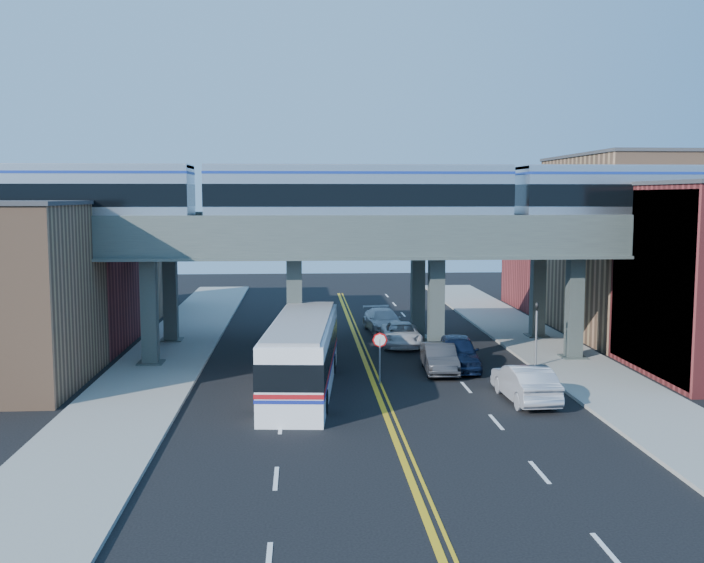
{
  "coord_description": "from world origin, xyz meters",
  "views": [
    {
      "loc": [
        -3.6,
        -35.49,
        9.42
      ],
      "look_at": [
        -0.9,
        6.05,
        4.87
      ],
      "focal_mm": 40.0,
      "sensor_mm": 36.0,
      "label": 1
    }
  ],
  "objects_px": {
    "transit_train": "(358,196)",
    "stop_sign": "(380,350)",
    "car_lane_b": "(440,358)",
    "traffic_signal": "(536,327)",
    "transit_bus": "(302,356)",
    "car_parked_curb": "(525,383)",
    "car_lane_a": "(457,352)",
    "car_lane_d": "(383,321)",
    "car_lane_c": "(401,334)"
  },
  "relations": [
    {
      "from": "transit_train",
      "to": "car_lane_b",
      "type": "bearing_deg",
      "value": -31.29
    },
    {
      "from": "traffic_signal",
      "to": "car_lane_c",
      "type": "xyz_separation_m",
      "value": [
        -6.51,
        7.12,
        -1.58
      ]
    },
    {
      "from": "car_lane_b",
      "to": "car_parked_curb",
      "type": "bearing_deg",
      "value": -61.95
    },
    {
      "from": "car_lane_d",
      "to": "car_parked_curb",
      "type": "height_order",
      "value": "car_parked_curb"
    },
    {
      "from": "car_parked_curb",
      "to": "stop_sign",
      "type": "bearing_deg",
      "value": -32.3
    },
    {
      "from": "transit_bus",
      "to": "stop_sign",
      "type": "bearing_deg",
      "value": -70.16
    },
    {
      "from": "car_lane_a",
      "to": "car_lane_b",
      "type": "height_order",
      "value": "car_lane_a"
    },
    {
      "from": "stop_sign",
      "to": "traffic_signal",
      "type": "xyz_separation_m",
      "value": [
        8.9,
        3.0,
        0.54
      ]
    },
    {
      "from": "transit_bus",
      "to": "car_lane_d",
      "type": "relative_size",
      "value": 2.42
    },
    {
      "from": "transit_train",
      "to": "car_lane_b",
      "type": "height_order",
      "value": "transit_train"
    },
    {
      "from": "traffic_signal",
      "to": "transit_train",
      "type": "bearing_deg",
      "value": 168.26
    },
    {
      "from": "transit_train",
      "to": "car_lane_a",
      "type": "relative_size",
      "value": 9.59
    },
    {
      "from": "stop_sign",
      "to": "car_lane_d",
      "type": "bearing_deg",
      "value": 83.28
    },
    {
      "from": "transit_bus",
      "to": "car_lane_b",
      "type": "xyz_separation_m",
      "value": [
        7.37,
        3.49,
        -0.95
      ]
    },
    {
      "from": "car_lane_a",
      "to": "car_parked_curb",
      "type": "xyz_separation_m",
      "value": [
        1.78,
        -6.92,
        -0.06
      ]
    },
    {
      "from": "car_lane_a",
      "to": "car_lane_d",
      "type": "xyz_separation_m",
      "value": [
        -2.82,
        11.83,
        -0.13
      ]
    },
    {
      "from": "car_lane_b",
      "to": "car_lane_a",
      "type": "bearing_deg",
      "value": 37.82
    },
    {
      "from": "stop_sign",
      "to": "car_lane_a",
      "type": "xyz_separation_m",
      "value": [
        4.59,
        3.24,
        -0.84
      ]
    },
    {
      "from": "car_lane_d",
      "to": "car_parked_curb",
      "type": "relative_size",
      "value": 1.04
    },
    {
      "from": "traffic_signal",
      "to": "car_lane_a",
      "type": "height_order",
      "value": "traffic_signal"
    },
    {
      "from": "transit_train",
      "to": "car_lane_d",
      "type": "relative_size",
      "value": 9.5
    },
    {
      "from": "car_lane_a",
      "to": "car_lane_c",
      "type": "height_order",
      "value": "car_lane_a"
    },
    {
      "from": "car_parked_curb",
      "to": "transit_train",
      "type": "bearing_deg",
      "value": -53.03
    },
    {
      "from": "traffic_signal",
      "to": "car_lane_d",
      "type": "xyz_separation_m",
      "value": [
        -7.12,
        12.07,
        -1.51
      ]
    },
    {
      "from": "car_lane_c",
      "to": "car_lane_b",
      "type": "bearing_deg",
      "value": -79.43
    },
    {
      "from": "transit_train",
      "to": "stop_sign",
      "type": "height_order",
      "value": "transit_train"
    },
    {
      "from": "transit_train",
      "to": "car_lane_d",
      "type": "xyz_separation_m",
      "value": [
        2.5,
        10.07,
        -8.66
      ]
    },
    {
      "from": "transit_bus",
      "to": "car_lane_a",
      "type": "bearing_deg",
      "value": -58.34
    },
    {
      "from": "car_lane_a",
      "to": "stop_sign",
      "type": "bearing_deg",
      "value": -140.51
    },
    {
      "from": "car_lane_a",
      "to": "car_lane_d",
      "type": "bearing_deg",
      "value": 107.73
    },
    {
      "from": "transit_train",
      "to": "transit_bus",
      "type": "relative_size",
      "value": 3.92
    },
    {
      "from": "car_lane_b",
      "to": "car_lane_c",
      "type": "height_order",
      "value": "car_lane_b"
    },
    {
      "from": "stop_sign",
      "to": "transit_bus",
      "type": "height_order",
      "value": "transit_bus"
    },
    {
      "from": "traffic_signal",
      "to": "car_lane_b",
      "type": "height_order",
      "value": "traffic_signal"
    },
    {
      "from": "traffic_signal",
      "to": "car_parked_curb",
      "type": "xyz_separation_m",
      "value": [
        -2.53,
        -6.68,
        -1.44
      ]
    },
    {
      "from": "car_lane_b",
      "to": "car_lane_d",
      "type": "bearing_deg",
      "value": 100.43
    },
    {
      "from": "car_lane_a",
      "to": "car_parked_curb",
      "type": "height_order",
      "value": "car_lane_a"
    },
    {
      "from": "traffic_signal",
      "to": "transit_bus",
      "type": "height_order",
      "value": "traffic_signal"
    },
    {
      "from": "car_lane_a",
      "to": "car_lane_c",
      "type": "bearing_deg",
      "value": 112.13
    },
    {
      "from": "traffic_signal",
      "to": "car_lane_b",
      "type": "bearing_deg",
      "value": -174.21
    },
    {
      "from": "traffic_signal",
      "to": "car_parked_curb",
      "type": "bearing_deg",
      "value": -110.74
    },
    {
      "from": "transit_train",
      "to": "transit_bus",
      "type": "bearing_deg",
      "value": -117.7
    },
    {
      "from": "car_parked_curb",
      "to": "car_lane_d",
      "type": "bearing_deg",
      "value": -78.51
    },
    {
      "from": "transit_bus",
      "to": "car_lane_b",
      "type": "height_order",
      "value": "transit_bus"
    },
    {
      "from": "car_lane_a",
      "to": "car_lane_b",
      "type": "bearing_deg",
      "value": -140.62
    },
    {
      "from": "transit_bus",
      "to": "car_parked_curb",
      "type": "height_order",
      "value": "transit_bus"
    },
    {
      "from": "transit_train",
      "to": "car_parked_curb",
      "type": "distance_m",
      "value": 14.12
    },
    {
      "from": "car_lane_b",
      "to": "car_lane_d",
      "type": "relative_size",
      "value": 0.86
    },
    {
      "from": "car_lane_c",
      "to": "car_parked_curb",
      "type": "xyz_separation_m",
      "value": [
        3.98,
        -13.8,
        0.14
      ]
    },
    {
      "from": "stop_sign",
      "to": "car_lane_b",
      "type": "relative_size",
      "value": 0.56
    }
  ]
}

